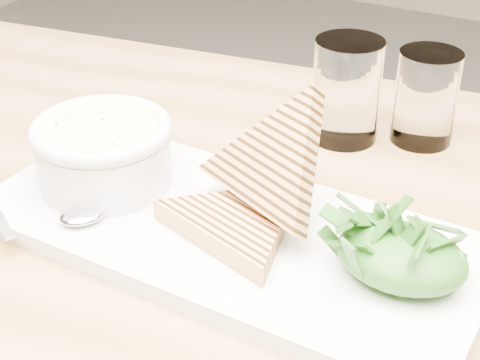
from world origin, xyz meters
The scene contains 13 objects.
table_top centered at (-0.06, 0.06, 0.74)m, with size 1.20×0.80×0.04m, color #9D724B.
table_leg_bl centered at (-0.62, 0.41, 0.36)m, with size 0.06×0.06×0.72m, color #9D724B.
platter centered at (-0.06, 0.08, 0.77)m, with size 0.43×0.19×0.02m, color white.
soup_bowl centered at (-0.19, 0.08, 0.80)m, with size 0.12×0.12×0.05m, color white.
soup centered at (-0.19, 0.08, 0.83)m, with size 0.10×0.10×0.01m, color #F6E3A2.
bowl_rim centered at (-0.19, 0.08, 0.83)m, with size 0.13×0.13×0.01m, color white.
sandwich_flat centered at (-0.05, 0.07, 0.79)m, with size 0.15×0.15×0.02m, color tan, non-canonical shape.
sandwich_lean centered at (-0.04, 0.11, 0.83)m, with size 0.15×0.15×0.08m, color tan, non-canonical shape.
salad_base centered at (0.09, 0.08, 0.80)m, with size 0.10×0.08×0.04m, color #0F3D0D.
arugula_pile centered at (0.09, 0.08, 0.80)m, with size 0.11×0.10×0.05m, color #35691F, non-canonical shape.
spoon_bowl centered at (-0.17, 0.02, 0.78)m, with size 0.03×0.04×0.01m, color silver.
glass_near centered at (0.03, 0.33, 0.81)m, with size 0.06×0.06×0.10m, color white.
glass_far centered at (-0.05, 0.30, 0.81)m, with size 0.07×0.07×0.11m, color white.
Camera 1 is at (0.20, -0.36, 1.13)m, focal length 55.00 mm.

